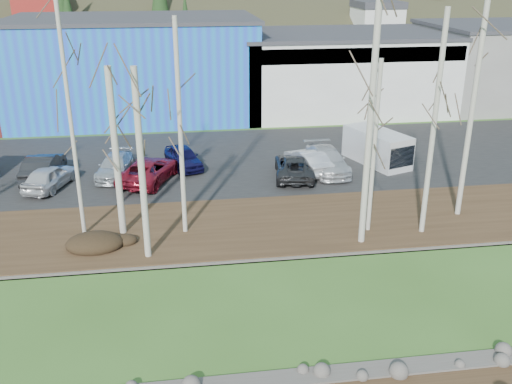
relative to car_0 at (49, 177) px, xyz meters
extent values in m
cube|color=#382616|center=(10.29, -6.70, -0.78)|extent=(80.00, 7.00, 0.15)
cube|color=black|center=(10.29, 3.80, -0.78)|extent=(80.00, 14.00, 0.14)
cube|color=blue|center=(4.29, 17.80, 3.15)|extent=(20.00, 12.00, 8.00)
cube|color=#333338|center=(4.29, 17.80, 7.30)|extent=(20.40, 12.24, 0.30)
cube|color=beige|center=(22.29, 17.80, 2.40)|extent=(18.00, 12.00, 6.50)
cube|color=#333338|center=(22.29, 17.80, 5.80)|extent=(18.36, 12.24, 0.30)
cube|color=navy|center=(22.29, 11.90, 4.75)|extent=(17.64, 0.20, 1.20)
cube|color=slate|center=(38.29, 17.80, 2.65)|extent=(14.00, 12.00, 7.00)
cube|color=#333338|center=(38.29, 17.80, 6.30)|extent=(14.28, 12.24, 0.30)
ellipsoid|color=black|center=(3.44, -8.13, -0.44)|extent=(2.64, 1.86, 0.52)
cylinder|color=beige|center=(2.76, -6.55, 4.96)|extent=(0.19, 0.19, 11.32)
cylinder|color=beige|center=(4.61, -6.67, 3.31)|extent=(0.32, 0.32, 8.03)
cylinder|color=beige|center=(5.89, -9.30, 3.51)|extent=(0.28, 0.28, 8.41)
cylinder|color=beige|center=(7.60, -6.97, 4.36)|extent=(0.22, 0.22, 10.12)
cylinder|color=beige|center=(16.51, -8.08, 3.45)|extent=(0.21, 0.21, 8.30)
cylinder|color=beige|center=(15.79, -9.26, 4.90)|extent=(0.29, 0.29, 11.19)
cylinder|color=beige|center=(19.05, -8.63, 4.54)|extent=(0.24, 0.24, 10.49)
cylinder|color=beige|center=(21.78, -6.89, 4.62)|extent=(0.26, 0.26, 10.64)
imported|color=silver|center=(0.00, 0.00, 0.00)|extent=(2.90, 4.49, 1.42)
imported|color=#232326|center=(-0.63, 1.60, 0.07)|extent=(1.97, 4.86, 1.57)
imported|color=maroon|center=(5.67, 0.27, 0.00)|extent=(4.07, 5.64, 1.43)
imported|color=#A7ACB0|center=(3.60, 1.55, -0.07)|extent=(2.41, 4.61, 1.28)
imported|color=#131143|center=(7.79, 2.56, -0.03)|extent=(2.75, 4.30, 1.36)
imported|color=silver|center=(15.50, 0.67, -0.01)|extent=(2.49, 4.49, 1.40)
imported|color=#2B2C2E|center=(14.44, -0.19, -0.03)|extent=(2.97, 5.15, 1.35)
imported|color=silver|center=(16.68, 0.52, 0.02)|extent=(2.21, 5.12, 1.47)
cube|color=white|center=(20.36, 1.73, 0.35)|extent=(3.53, 5.25, 2.12)
cube|color=black|center=(21.00, -0.08, 0.35)|extent=(2.15, 1.60, 1.31)
camera|label=1|loc=(7.41, -32.40, 11.39)|focal=40.00mm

